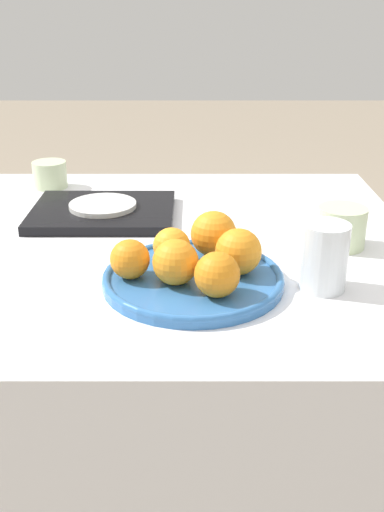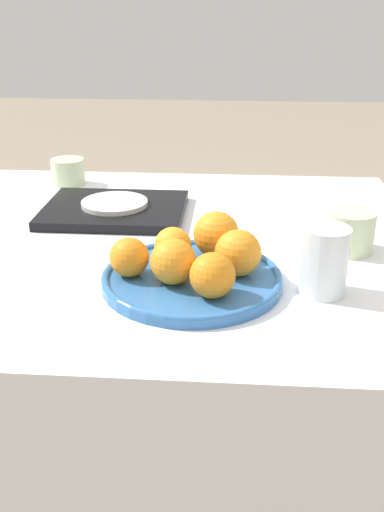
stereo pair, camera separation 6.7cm
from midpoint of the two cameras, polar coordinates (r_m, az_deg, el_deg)
The scene contains 14 objects.
ground_plane at distance 1.56m, azimuth -3.53°, elevation -22.93°, with size 12.00×12.00×0.00m, color gray.
table at distance 1.33m, azimuth -3.91°, elevation -12.48°, with size 1.14×0.91×0.70m.
fruit_platter at distance 0.97m, azimuth 2.00°, elevation -2.17°, with size 0.29×0.29×0.02m.
orange_0 at distance 1.00m, azimuth 0.10°, elevation 0.97°, with size 0.06×0.06×0.06m.
orange_1 at distance 0.93m, azimuth 0.28°, elevation -0.56°, with size 0.07×0.07×0.07m.
orange_2 at distance 1.03m, azimuth 4.21°, elevation 2.04°, with size 0.08×0.08×0.08m.
orange_3 at distance 0.89m, azimuth 4.14°, elevation -1.89°, with size 0.07×0.07×0.07m.
orange_4 at distance 0.96m, azimuth -3.99°, elevation -0.14°, with size 0.06×0.06×0.06m.
orange_5 at distance 0.96m, azimuth 6.41°, elevation 0.26°, with size 0.08×0.08×0.08m.
water_glass at distance 0.95m, azimuth 14.50°, elevation -0.49°, with size 0.07×0.07×0.11m.
serving_tray at distance 1.28m, azimuth -5.87°, elevation 4.38°, with size 0.30×0.23×0.02m.
side_plate at distance 1.28m, azimuth -5.89°, elevation 5.01°, with size 0.14×0.14×0.01m.
cup_1 at distance 1.50m, azimuth -10.46°, elevation 7.88°, with size 0.08×0.08×0.06m.
cup_2 at distance 1.13m, azimuth 16.45°, elevation 2.25°, with size 0.09×0.09×0.08m.
Camera 2 is at (0.20, -1.06, 1.13)m, focal length 42.00 mm.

